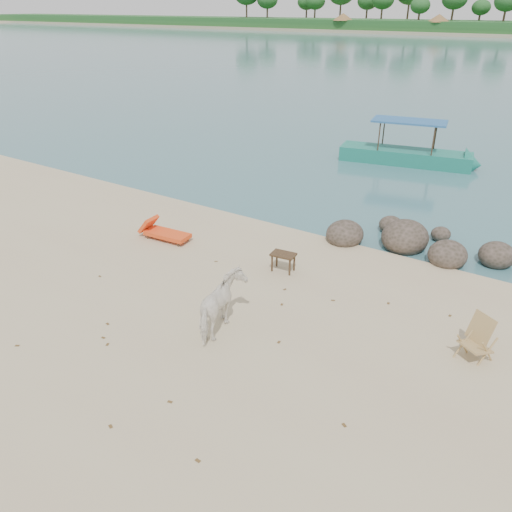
{
  "coord_description": "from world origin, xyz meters",
  "views": [
    {
      "loc": [
        5.71,
        -7.49,
        6.73
      ],
      "look_at": [
        -0.49,
        2.0,
        1.0
      ],
      "focal_mm": 35.0,
      "sensor_mm": 36.0,
      "label": 1
    }
  ],
  "objects": [
    {
      "name": "cow",
      "position": [
        -0.09,
        0.0,
        0.68
      ],
      "size": [
        1.11,
        1.73,
        1.35
      ],
      "primitive_type": "imported",
      "rotation": [
        0.0,
        0.0,
        3.4
      ],
      "color": "white",
      "rests_on": "ground"
    },
    {
      "name": "boat_near",
      "position": [
        -1.09,
        15.84,
        1.64
      ],
      "size": [
        6.9,
        2.76,
        3.27
      ],
      "primitive_type": null,
      "rotation": [
        0.0,
        0.0,
        0.19
      ],
      "color": "#197261",
      "rests_on": "water"
    },
    {
      "name": "side_table",
      "position": [
        -0.4,
        3.25,
        0.27
      ],
      "size": [
        0.71,
        0.5,
        0.54
      ],
      "primitive_type": null,
      "rotation": [
        0.0,
        0.0,
        0.11
      ],
      "color": "#301E13",
      "rests_on": "ground"
    },
    {
      "name": "lounge_chair",
      "position": [
        -4.53,
        3.04,
        0.28
      ],
      "size": [
        1.89,
        0.79,
        0.55
      ],
      "primitive_type": null,
      "rotation": [
        0.0,
        0.0,
        0.08
      ],
      "color": "#F03D1C",
      "rests_on": "ground"
    },
    {
      "name": "boulders",
      "position": [
        2.3,
        6.71,
        0.21
      ],
      "size": [
        6.34,
        2.88,
        1.07
      ],
      "rotation": [
        0.0,
        0.0,
        0.29
      ],
      "color": "#322B21",
      "rests_on": "ground"
    },
    {
      "name": "deck_chair",
      "position": [
        4.93,
        2.07,
        0.46
      ],
      "size": [
        0.84,
        0.86,
        0.93
      ],
      "primitive_type": null,
      "rotation": [
        0.0,
        0.0,
        -0.56
      ],
      "color": "#A98554",
      "rests_on": "ground"
    },
    {
      "name": "dead_leaves",
      "position": [
        -0.08,
        -0.08,
        0.01
      ],
      "size": [
        8.7,
        7.04,
        0.0
      ],
      "color": "brown",
      "rests_on": "ground"
    }
  ]
}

